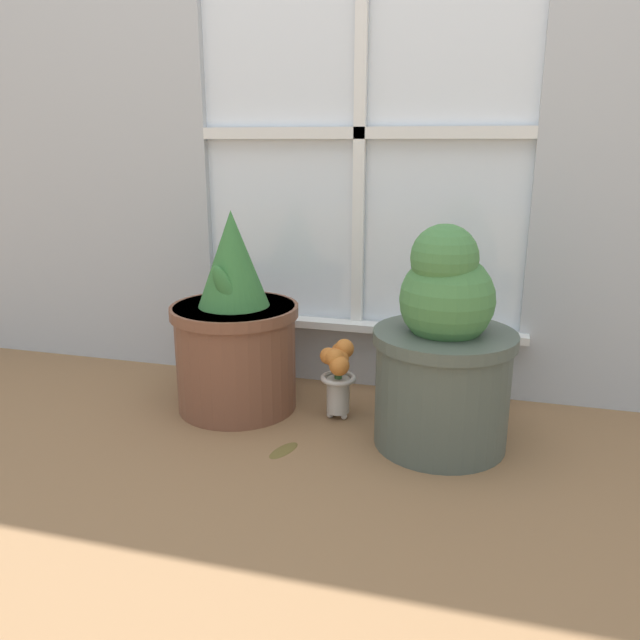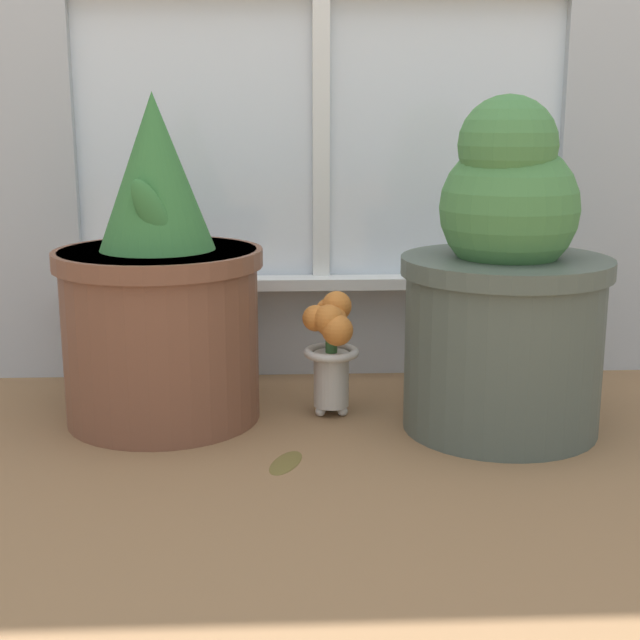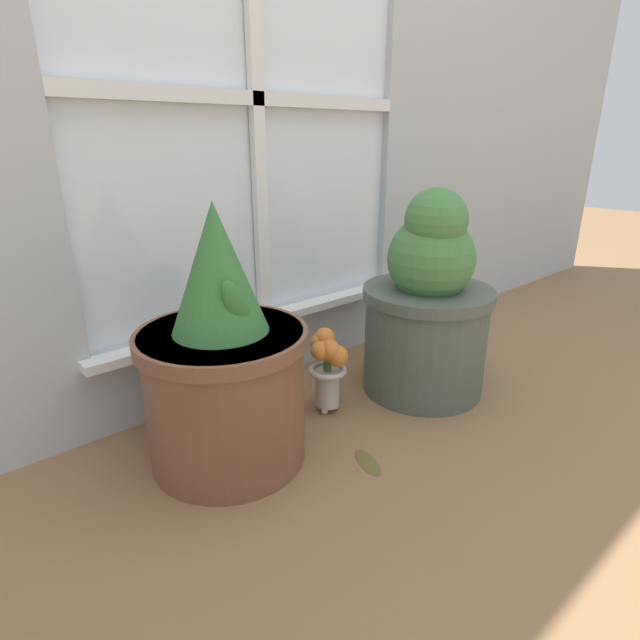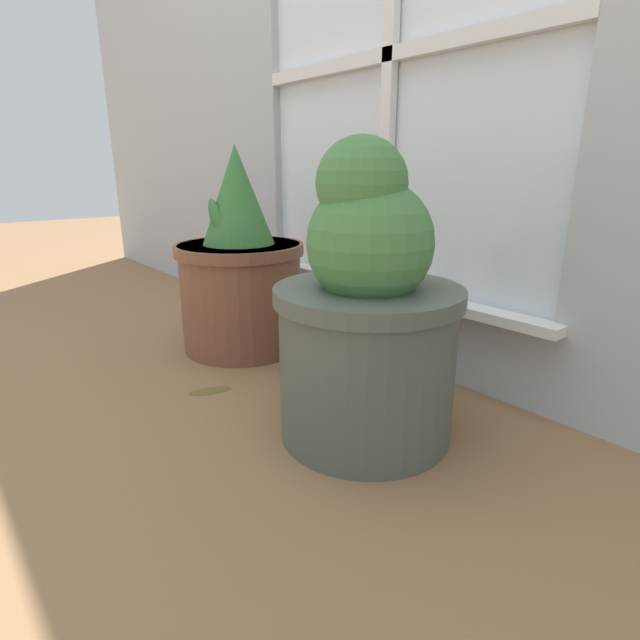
{
  "view_description": "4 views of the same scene",
  "coord_description": "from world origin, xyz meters",
  "views": [
    {
      "loc": [
        0.41,
        -1.45,
        0.8
      ],
      "look_at": [
        -0.04,
        0.19,
        0.31
      ],
      "focal_mm": 35.0,
      "sensor_mm": 36.0,
      "label": 1
    },
    {
      "loc": [
        -0.09,
        -1.42,
        0.57
      ],
      "look_at": [
        -0.02,
        0.18,
        0.2
      ],
      "focal_mm": 50.0,
      "sensor_mm": 36.0,
      "label": 2
    },
    {
      "loc": [
        -0.82,
        -0.7,
        0.73
      ],
      "look_at": [
        -0.05,
        0.19,
        0.29
      ],
      "focal_mm": 28.0,
      "sensor_mm": 36.0,
      "label": 3
    },
    {
      "loc": [
        0.98,
        -0.55,
        0.54
      ],
      "look_at": [
        0.05,
        0.22,
        0.17
      ],
      "focal_mm": 28.0,
      "sensor_mm": 36.0,
      "label": 4
    }
  ],
  "objects": [
    {
      "name": "ground_plane",
      "position": [
        0.0,
        0.0,
        0.0
      ],
      "size": [
        10.0,
        10.0,
        0.0
      ],
      "primitive_type": "plane",
      "color": "olive"
    },
    {
      "name": "potted_plant_right",
      "position": [
        0.31,
        0.13,
        0.26
      ],
      "size": [
        0.38,
        0.38,
        0.6
      ],
      "color": "#4C564C",
      "rests_on": "ground_plane"
    },
    {
      "name": "flower_vase",
      "position": [
        0.01,
        0.22,
        0.15
      ],
      "size": [
        0.11,
        0.11,
        0.24
      ],
      "color": "#BCB7AD",
      "rests_on": "ground_plane"
    },
    {
      "name": "potted_plant_left",
      "position": [
        -0.31,
        0.21,
        0.24
      ],
      "size": [
        0.38,
        0.38,
        0.61
      ],
      "color": "brown",
      "rests_on": "ground_plane"
    },
    {
      "name": "fallen_leaf",
      "position": [
        -0.08,
        -0.03,
        0.0
      ],
      "size": [
        0.08,
        0.12,
        0.01
      ],
      "color": "brown",
      "rests_on": "ground_plane"
    }
  ]
}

